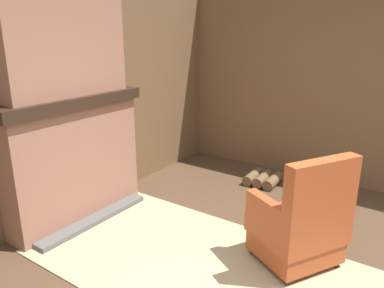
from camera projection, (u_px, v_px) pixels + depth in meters
name	position (u px, v px, depth m)	size (l,w,h in m)	color
wood_panel_wall_left	(56.00, 101.00, 3.77)	(0.06, 5.67, 2.48)	brown
wood_panel_wall_back	(381.00, 91.00, 4.37)	(5.67, 0.09, 2.48)	brown
fireplace_hearth	(75.00, 160.00, 3.84)	(0.54, 1.58, 1.31)	#93604C
chimney_breast	(62.00, 34.00, 3.48)	(0.29, 1.30, 1.15)	#93604C
area_rug	(224.00, 274.00, 3.07)	(3.43, 1.58, 0.01)	tan
armchair	(300.00, 225.00, 3.12)	(0.84, 0.86, 1.01)	#A84723
firewood_stack	(263.00, 179.00, 4.86)	(0.43, 0.42, 0.13)	brown
oil_lamp_vase	(31.00, 92.00, 3.36)	(0.10, 0.10, 0.22)	#99B29E
storage_case	(113.00, 82.00, 4.15)	(0.14, 0.22, 0.12)	black
decorative_plate_on_mantel	(73.00, 81.00, 3.73)	(0.07, 0.26, 0.26)	gold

